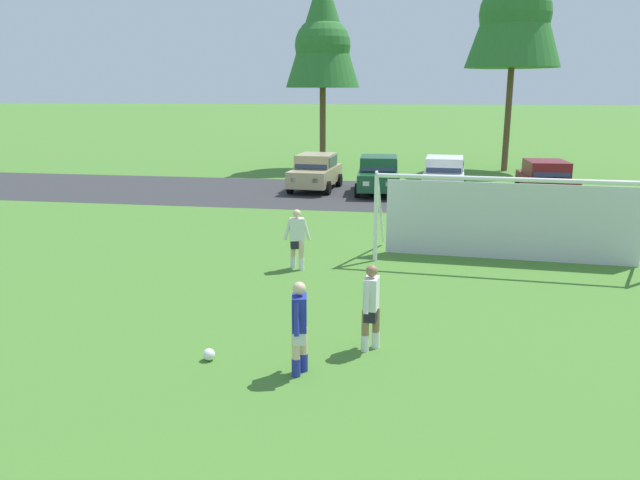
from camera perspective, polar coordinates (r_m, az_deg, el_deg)
ground_plane at (r=17.50m, az=5.99°, el=-1.83°), size 400.00×400.00×0.00m
parking_lot_strip at (r=28.30m, az=7.47°, el=4.17°), size 52.00×8.40×0.01m
soccer_ball at (r=11.25m, az=-10.37°, el=-10.52°), size 0.22×0.22×0.22m
soccer_goal at (r=17.73m, az=17.43°, el=2.11°), size 7.52×2.40×2.57m
player_striker_near at (r=11.28m, az=4.81°, el=-6.34°), size 0.33×0.73×1.64m
player_midfield_center at (r=10.31m, az=-1.93°, el=-8.28°), size 0.30×0.75×1.64m
player_defender_far at (r=16.30m, az=-2.17°, el=0.06°), size 0.75×0.35×1.64m
parked_car_slot_far_left at (r=29.59m, az=-0.41°, el=6.42°), size 2.25×4.31×1.72m
parked_car_slot_left at (r=28.73m, az=5.50°, el=6.13°), size 2.22×4.29×1.72m
parked_car_slot_center_left at (r=28.82m, az=11.54°, el=5.94°), size 2.21×4.29×1.72m
parked_car_slot_center at (r=28.51m, az=20.42°, el=5.27°), size 2.20×4.29×1.72m
tree_left_edge at (r=37.38m, az=0.26°, el=18.96°), size 4.38×4.38×11.67m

